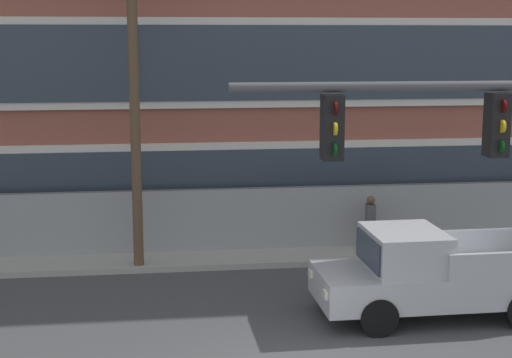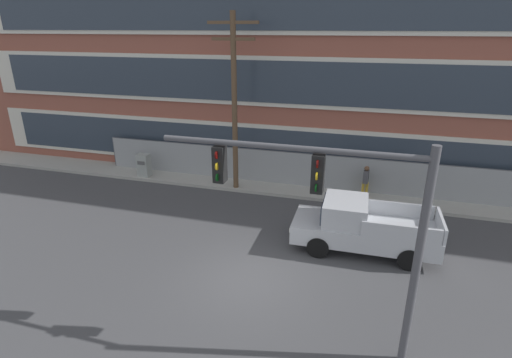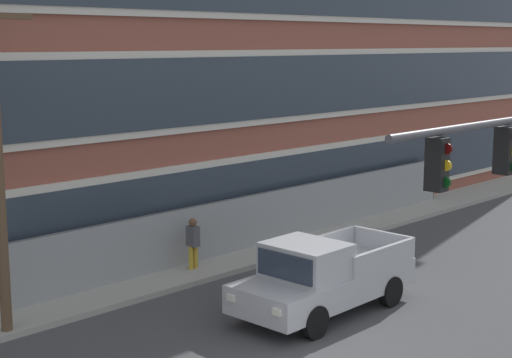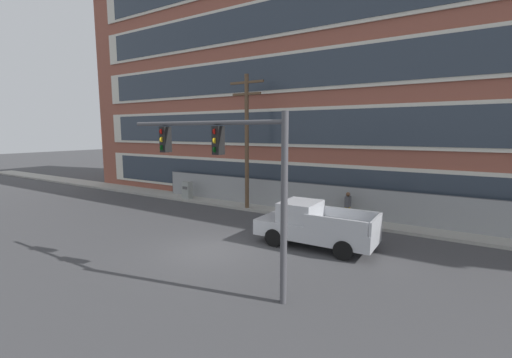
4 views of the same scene
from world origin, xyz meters
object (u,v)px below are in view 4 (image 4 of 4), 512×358
(traffic_signal_mast, at_px, (231,164))
(utility_pole_near_corner, at_px, (247,137))
(pickup_truck_silver, at_px, (313,225))
(electrical_cabinet, at_px, (187,191))
(pedestrian_near_cabinet, at_px, (348,205))

(traffic_signal_mast, height_order, utility_pole_near_corner, utility_pole_near_corner)
(pickup_truck_silver, bearing_deg, traffic_signal_mast, -96.53)
(utility_pole_near_corner, distance_m, electrical_cabinet, 6.73)
(pickup_truck_silver, relative_size, utility_pole_near_corner, 0.62)
(traffic_signal_mast, xyz_separation_m, pedestrian_near_cabinet, (0.61, 10.19, -3.08))
(pickup_truck_silver, relative_size, electrical_cabinet, 3.76)
(electrical_cabinet, bearing_deg, utility_pole_near_corner, -1.69)
(traffic_signal_mast, bearing_deg, utility_pole_near_corner, 121.28)
(pickup_truck_silver, xyz_separation_m, pedestrian_near_cabinet, (0.01, 4.93, 0.04))
(pickup_truck_silver, xyz_separation_m, electrical_cabinet, (-11.76, 4.39, -0.23))
(pedestrian_near_cabinet, bearing_deg, traffic_signal_mast, -93.43)
(pickup_truck_silver, distance_m, pedestrian_near_cabinet, 4.93)
(utility_pole_near_corner, distance_m, pedestrian_near_cabinet, 7.44)
(electrical_cabinet, relative_size, pedestrian_near_cabinet, 0.84)
(utility_pole_near_corner, relative_size, pedestrian_near_cabinet, 5.07)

